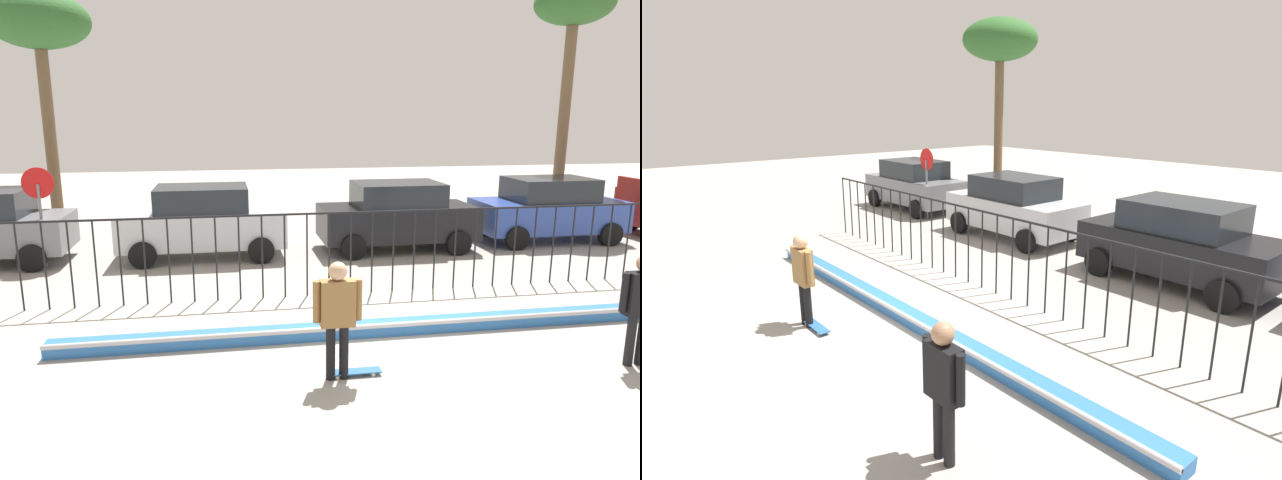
{
  "view_description": "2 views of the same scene",
  "coord_description": "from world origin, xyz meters",
  "views": [
    {
      "loc": [
        -2.6,
        -8.37,
        3.8
      ],
      "look_at": [
        -0.73,
        2.49,
        1.29
      ],
      "focal_mm": 31.68,
      "sensor_mm": 36.0,
      "label": 1
    },
    {
      "loc": [
        7.52,
        -4.32,
        4.02
      ],
      "look_at": [
        -0.71,
        2.54,
        1.13
      ],
      "focal_mm": 28.47,
      "sensor_mm": 36.0,
      "label": 2
    }
  ],
  "objects": [
    {
      "name": "ground_plane",
      "position": [
        0.0,
        0.0,
        0.0
      ],
      "size": [
        60.0,
        60.0,
        0.0
      ],
      "primitive_type": "plane",
      "color": "#9E9991"
    },
    {
      "name": "bowl_coping_ledge",
      "position": [
        0.0,
        0.59,
        0.12
      ],
      "size": [
        11.0,
        0.4,
        0.27
      ],
      "color": "#2D6BB7",
      "rests_on": "ground"
    },
    {
      "name": "perimeter_fence",
      "position": [
        0.0,
        2.92,
        1.1
      ],
      "size": [
        14.04,
        0.04,
        1.78
      ],
      "color": "black",
      "rests_on": "ground"
    },
    {
      "name": "skateboarder",
      "position": [
        -1.07,
        -0.93,
        1.06
      ],
      "size": [
        0.71,
        0.27,
        1.76
      ],
      "rotation": [
        0.0,
        0.0,
        0.47
      ],
      "color": "black",
      "rests_on": "ground"
    },
    {
      "name": "skateboard",
      "position": [
        -0.8,
        -0.89,
        0.06
      ],
      "size": [
        0.8,
        0.2,
        0.07
      ],
      "rotation": [
        0.0,
        0.0,
        -0.38
      ],
      "color": "#26598C",
      "rests_on": "ground"
    },
    {
      "name": "parked_car_silver",
      "position": [
        -3.17,
        6.66,
        0.97
      ],
      "size": [
        4.3,
        2.12,
        1.9
      ],
      "rotation": [
        0.0,
        0.0,
        0.01
      ],
      "color": "#B7BABF",
      "rests_on": "ground"
    },
    {
      "name": "parked_car_black",
      "position": [
        2.16,
        6.59,
        0.97
      ],
      "size": [
        4.3,
        2.12,
        1.9
      ],
      "rotation": [
        0.0,
        0.0,
        -0.02
      ],
      "color": "black",
      "rests_on": "ground"
    },
    {
      "name": "parked_car_blue",
      "position": [
        6.94,
        6.88,
        0.97
      ],
      "size": [
        4.3,
        2.12,
        1.9
      ],
      "rotation": [
        0.0,
        0.0,
        0.05
      ],
      "color": "#2D479E",
      "rests_on": "ground"
    },
    {
      "name": "stop_sign",
      "position": [
        -7.03,
        6.19,
        1.62
      ],
      "size": [
        0.76,
        0.07,
        2.5
      ],
      "color": "slate",
      "rests_on": "ground"
    },
    {
      "name": "palm_tree_tall",
      "position": [
        8.74,
        9.3,
        6.85
      ],
      "size": [
        2.49,
        2.49,
        7.9
      ],
      "color": "brown",
      "rests_on": "ground"
    },
    {
      "name": "palm_tree_short",
      "position": [
        -7.8,
        10.39,
        6.25
      ],
      "size": [
        2.97,
        2.97,
        7.24
      ],
      "color": "brown",
      "rests_on": "ground"
    }
  ]
}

